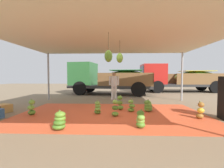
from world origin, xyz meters
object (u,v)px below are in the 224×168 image
banana_bunch_6 (200,111)px  worker_0 (114,84)px  banana_bunch_0 (60,121)px  banana_bunch_4 (120,103)px  crate_1 (3,108)px  banana_bunch_1 (98,108)px  banana_bunch_3 (131,106)px  cargo_truck_main (108,78)px  banana_bunch_5 (141,120)px  banana_bunch_7 (148,106)px  cargo_truck_far (178,78)px  banana_bunch_2 (32,108)px  banana_bunch_8 (115,109)px

banana_bunch_6 → worker_0: worker_0 is taller
banana_bunch_0 → banana_bunch_4: banana_bunch_4 is taller
banana_bunch_4 → crate_1: banana_bunch_4 is taller
banana_bunch_1 → banana_bunch_3: banana_bunch_1 is taller
banana_bunch_0 → cargo_truck_main: size_ratio=0.08×
banana_bunch_5 → banana_bunch_7: banana_bunch_5 is taller
cargo_truck_main → banana_bunch_1: bearing=-89.6°
cargo_truck_main → banana_bunch_6: bearing=-63.4°
banana_bunch_6 → cargo_truck_far: 9.29m
banana_bunch_1 → banana_bunch_4: size_ratio=0.83×
banana_bunch_1 → banana_bunch_2: (-2.28, -0.28, 0.04)m
crate_1 → banana_bunch_4: bearing=7.8°
banana_bunch_3 → banana_bunch_5: bearing=-87.2°
crate_1 → cargo_truck_far: bearing=40.6°
banana_bunch_1 → banana_bunch_6: size_ratio=0.88×
banana_bunch_2 → banana_bunch_8: banana_bunch_8 is taller
banana_bunch_8 → cargo_truck_main: (-0.68, 6.54, 0.94)m
banana_bunch_5 → cargo_truck_far: size_ratio=0.07×
banana_bunch_0 → banana_bunch_7: (2.63, 2.15, -0.01)m
banana_bunch_6 → banana_bunch_7: 1.76m
banana_bunch_2 → cargo_truck_far: size_ratio=0.08×
banana_bunch_4 → banana_bunch_7: bearing=-13.8°
banana_bunch_4 → banana_bunch_6: size_ratio=1.06×
crate_1 → banana_bunch_0: bearing=-32.0°
banana_bunch_0 → worker_0: (1.23, 5.22, 0.71)m
banana_bunch_1 → banana_bunch_8: banana_bunch_8 is taller
banana_bunch_3 → banana_bunch_6: size_ratio=0.88×
banana_bunch_8 → cargo_truck_far: (5.35, 8.62, 0.95)m
banana_bunch_1 → crate_1: size_ratio=0.94×
banana_bunch_2 → banana_bunch_3: size_ratio=1.14×
banana_bunch_3 → banana_bunch_4: bearing=142.2°
banana_bunch_2 → crate_1: size_ratio=1.07×
cargo_truck_main → crate_1: bearing=-120.2°
banana_bunch_6 → worker_0: bearing=125.3°
cargo_truck_main → cargo_truck_far: bearing=19.0°
banana_bunch_2 → cargo_truck_main: cargo_truck_main is taller
banana_bunch_2 → worker_0: bearing=53.9°
banana_bunch_1 → banana_bunch_2: bearing=-173.1°
banana_bunch_0 → banana_bunch_7: size_ratio=1.07×
banana_bunch_1 → crate_1: (-3.62, 0.11, -0.07)m
banana_bunch_1 → banana_bunch_6: bearing=-8.9°
banana_bunch_5 → banana_bunch_7: 2.01m
banana_bunch_0 → cargo_truck_main: 8.05m
banana_bunch_4 → banana_bunch_7: size_ratio=1.30×
banana_bunch_5 → banana_bunch_4: bearing=103.3°
banana_bunch_2 → banana_bunch_4: (3.10, 1.00, 0.02)m
worker_0 → banana_bunch_0: bearing=-103.3°
banana_bunch_3 → banana_bunch_5: (0.09, -1.86, 0.01)m
banana_bunch_3 → banana_bunch_8: bearing=-132.1°
banana_bunch_3 → banana_bunch_8: (-0.60, -0.67, 0.04)m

